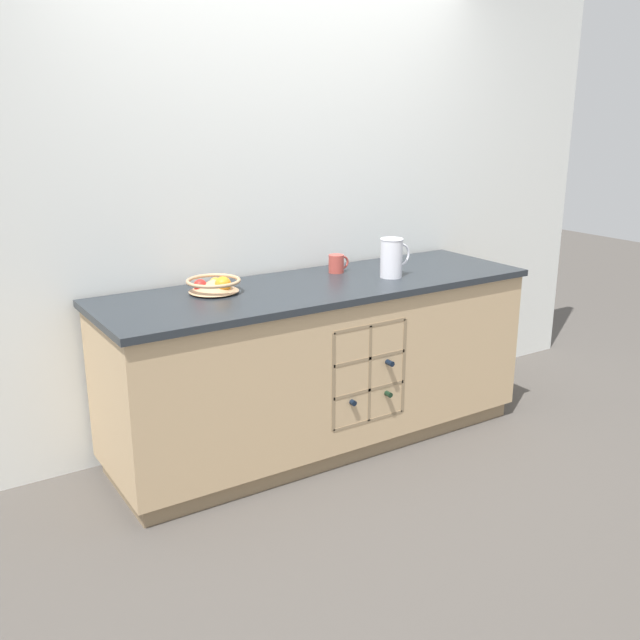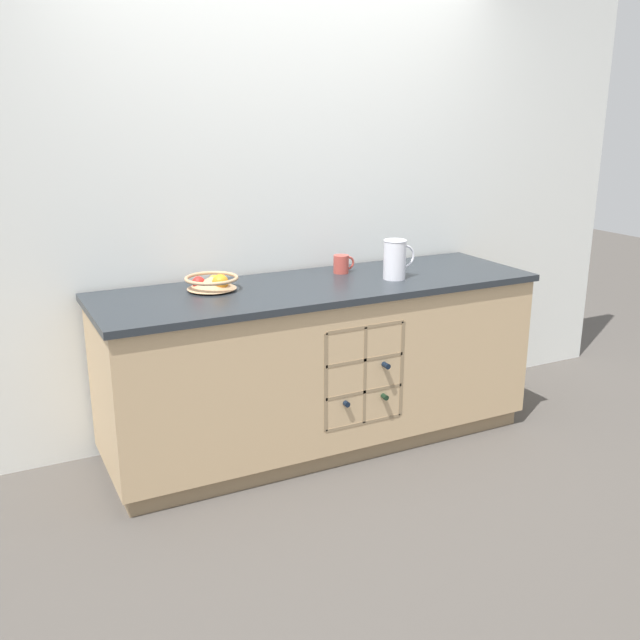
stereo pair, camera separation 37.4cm
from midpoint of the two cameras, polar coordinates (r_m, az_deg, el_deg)
name	(u,v)px [view 2 (the right image)]	position (r m, az deg, el deg)	size (l,w,h in m)	color
ground_plane	(320,441)	(3.99, 2.72, -9.69)	(14.00, 14.00, 0.00)	#4C4742
back_wall	(287,201)	(3.97, 0.05, 9.47)	(4.69, 0.06, 2.55)	silver
kitchen_island	(320,364)	(3.81, 2.83, -3.57)	(2.33, 0.74, 0.90)	#8B7354
fruit_bowl	(212,282)	(3.55, -5.68, 3.04)	(0.27, 0.27, 0.09)	tan
white_pitcher	(395,259)	(3.81, 8.86, 4.85)	(0.19, 0.12, 0.21)	white
ceramic_mug	(342,264)	(3.93, 4.48, 4.46)	(0.12, 0.08, 0.10)	#B7473D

